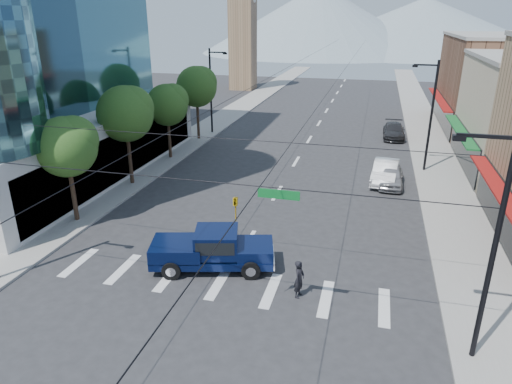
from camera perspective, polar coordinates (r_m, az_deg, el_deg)
ground at (r=21.49m, az=-5.48°, el=-13.42°), size 160.00×160.00×0.00m
sidewalk_left at (r=60.65m, az=-3.33°, el=9.69°), size 4.00×120.00×0.15m
sidewalk_right at (r=58.07m, az=20.08°, el=7.92°), size 4.00×120.00×0.15m
shop_far at (r=58.57m, az=28.63°, el=11.68°), size 12.00×18.00×10.00m
clock_tower at (r=81.79m, az=-1.68°, el=20.15°), size 4.80×4.80×20.40m
mountain_left at (r=167.88m, az=7.86°, el=20.65°), size 80.00×80.00×22.00m
mountain_right at (r=177.06m, az=20.23°, el=19.00°), size 90.00×90.00×18.00m
tree_near at (r=29.46m, az=-22.37°, el=5.49°), size 3.65×3.64×6.71m
tree_midnear at (r=35.00m, az=-15.78°, el=9.59°), size 4.09×4.09×7.52m
tree_midfar at (r=41.19m, az=-10.85°, el=10.81°), size 3.65×3.64×6.71m
tree_far at (r=47.43m, az=-7.26°, el=13.09°), size 4.09×4.09×7.52m
signal_rig at (r=18.33m, az=-6.47°, el=-3.22°), size 21.80×0.20×9.00m
lamp_pole_nw at (r=50.07m, az=-5.54°, el=12.82°), size 2.00×0.25×9.00m
lamp_pole_ne at (r=39.42m, az=20.93°, el=9.27°), size 2.00×0.25×9.00m
pickup_truck at (r=23.46m, az=-5.53°, el=-7.06°), size 6.62×3.74×2.12m
pedestrian at (r=21.33m, az=5.42°, el=-10.78°), size 0.57×0.74×1.83m
parked_car_near at (r=36.18m, az=16.54°, el=1.91°), size 1.93×4.47×1.50m
parked_car_mid at (r=36.81m, az=15.84°, el=2.46°), size 2.24×5.27×1.69m
parked_car_far at (r=50.78m, az=16.85°, el=7.34°), size 2.21×5.34×1.54m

